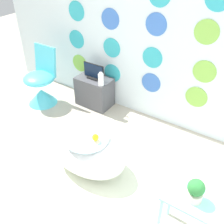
% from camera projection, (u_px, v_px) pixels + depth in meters
% --- Properties ---
extents(ground_plane, '(12.00, 12.00, 0.00)m').
position_uv_depth(ground_plane, '(28.00, 202.00, 2.68)').
color(ground_plane, '#BCB29E').
extents(wall_back_dotted, '(4.65, 0.05, 2.60)m').
position_uv_depth(wall_back_dotted, '(134.00, 24.00, 3.34)').
color(wall_back_dotted, white).
rests_on(wall_back_dotted, ground_plane).
extents(rug, '(1.35, 0.97, 0.01)m').
position_uv_depth(rug, '(85.00, 172.00, 3.01)').
color(rug, silver).
rests_on(rug, ground_plane).
extents(bathtub, '(0.93, 0.59, 0.45)m').
position_uv_depth(bathtub, '(88.00, 152.00, 2.95)').
color(bathtub, white).
rests_on(bathtub, ground_plane).
extents(rubber_duck, '(0.07, 0.08, 0.09)m').
position_uv_depth(rubber_duck, '(95.00, 137.00, 2.76)').
color(rubber_duck, yellow).
rests_on(rubber_duck, bathtub).
extents(chair, '(0.48, 0.48, 0.89)m').
position_uv_depth(chair, '(41.00, 87.00, 4.06)').
color(chair, '#4CC6DB').
rests_on(chair, ground_plane).
extents(tv_cabinet, '(0.53, 0.34, 0.46)m').
position_uv_depth(tv_cabinet, '(94.00, 91.00, 4.04)').
color(tv_cabinet, '#4C4C51').
rests_on(tv_cabinet, ground_plane).
extents(tv, '(0.35, 0.12, 0.23)m').
position_uv_depth(tv, '(94.00, 72.00, 3.86)').
color(tv, black).
rests_on(tv, tv_cabinet).
extents(vase, '(0.08, 0.08, 0.20)m').
position_uv_depth(vase, '(101.00, 80.00, 3.69)').
color(vase, white).
rests_on(vase, tv_cabinet).
extents(side_table, '(0.46, 0.30, 0.52)m').
position_uv_depth(side_table, '(191.00, 207.00, 2.16)').
color(side_table, '#99E0D8').
rests_on(side_table, ground_plane).
extents(potted_plant_left, '(0.14, 0.14, 0.21)m').
position_uv_depth(potted_plant_left, '(195.00, 190.00, 2.04)').
color(potted_plant_left, beige).
rests_on(potted_plant_left, side_table).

